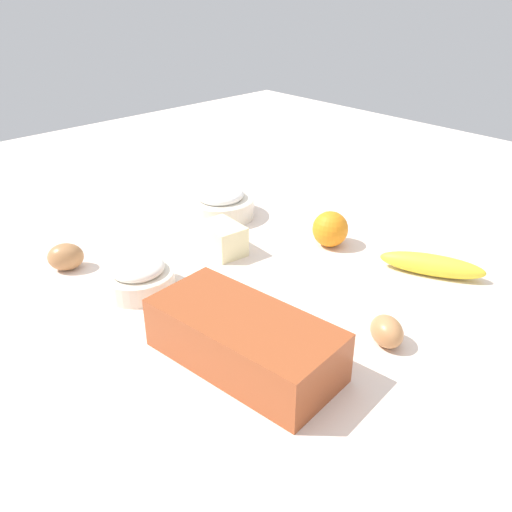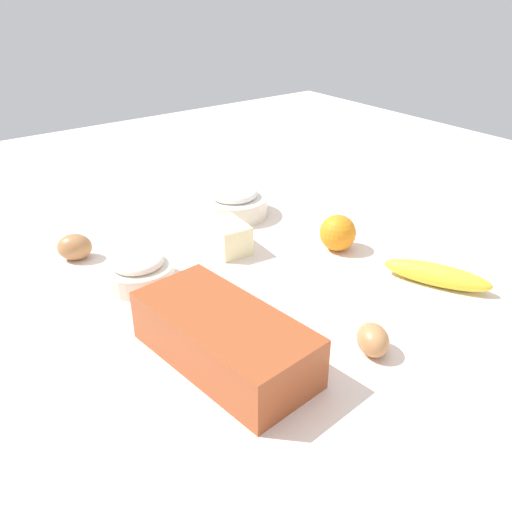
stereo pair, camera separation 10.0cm
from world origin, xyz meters
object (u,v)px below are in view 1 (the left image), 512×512
Objects in this scene: egg_near_butter at (386,332)px; egg_beside_bowl at (66,257)px; sugar_bowl at (220,203)px; butter_block at (222,239)px; banana at (432,265)px; orange_fruit at (330,229)px; flour_bowl at (138,276)px; loaf_pan at (244,339)px.

egg_beside_bowl is at bearing 23.66° from egg_near_butter.
sugar_bowl reaches higher than butter_block.
banana is 0.21m from orange_fruit.
butter_block is at bearing -120.07° from egg_beside_bowl.
sugar_bowl is 0.81× the size of banana.
banana is 2.86× the size of egg_beside_bowl.
orange_fruit is at bearing -107.29° from flour_bowl.
flour_bowl is 0.34m from sugar_bowl.
sugar_bowl is at bearing 14.38° from orange_fruit.
sugar_bowl is (0.42, -0.31, -0.01)m from loaf_pan.
egg_near_butter is (-0.12, -0.18, -0.02)m from loaf_pan.
loaf_pan is 0.28m from flour_bowl.
butter_block reaches higher than egg_near_butter.
sugar_bowl is 0.18m from butter_block.
flour_bowl reaches higher than egg_near_butter.
sugar_bowl and orange_fruit have the same top height.
loaf_pan is 0.22m from egg_near_butter.
egg_near_butter reaches higher than banana.
egg_beside_bowl is at bearing 57.75° from orange_fruit.
loaf_pan is 0.53m from sugar_bowl.
egg_near_butter is at bearing 144.18° from orange_fruit.
loaf_pan is at bearing 57.69° from egg_near_butter.
flour_bowl is 2.09× the size of egg_near_butter.
egg_beside_bowl is at bearing 1.57° from loaf_pan.
flour_bowl is at bearing 92.35° from butter_block.
butter_block is (0.01, -0.20, 0.00)m from flour_bowl.
banana is (-0.33, -0.42, -0.01)m from flour_bowl.
egg_beside_bowl is (0.43, 0.06, -0.02)m from loaf_pan.
egg_beside_bowl is (0.16, 0.06, -0.00)m from flour_bowl.
egg_near_butter is (-0.07, 0.24, 0.00)m from banana.
loaf_pan reaches higher than banana.
egg_beside_bowl is at bearing 88.39° from sugar_bowl.
loaf_pan is 4.40× the size of egg_beside_bowl.
orange_fruit is (0.21, 0.04, 0.02)m from banana.
flour_bowl is 0.67× the size of banana.
orange_fruit reaches higher than butter_block.
loaf_pan reaches higher than egg_beside_bowl.
sugar_bowl is at bearing -38.57° from butter_block.
orange_fruit is at bearing -165.62° from sugar_bowl.
orange_fruit is at bearing -125.22° from butter_block.
egg_near_butter is (-0.54, 0.13, -0.01)m from sugar_bowl.
loaf_pan is at bearing -179.82° from flour_bowl.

